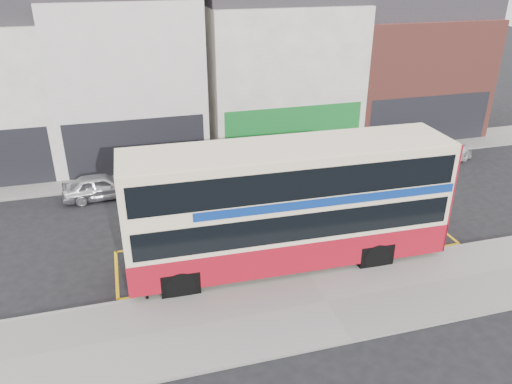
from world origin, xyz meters
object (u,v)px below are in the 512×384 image
object	(u,v)px
car_white	(435,151)
street_tree_right	(348,96)
double_decker_bus	(289,204)
car_grey	(204,166)
bus_stop_post	(144,252)
car_silver	(101,186)

from	to	relation	value
car_white	street_tree_right	world-z (taller)	street_tree_right
double_decker_bus	car_white	world-z (taller)	double_decker_bus
car_grey	bus_stop_post	bearing A→B (deg)	139.34
double_decker_bus	bus_stop_post	world-z (taller)	double_decker_bus
car_white	street_tree_right	xyz separation A→B (m)	(-3.75, 4.25, 2.43)
double_decker_bus	car_white	distance (m)	14.00
double_decker_bus	car_silver	size ratio (longest dim) A/B	3.29
double_decker_bus	car_white	size ratio (longest dim) A/B	2.35
car_silver	car_white	size ratio (longest dim) A/B	0.72
car_silver	car_grey	world-z (taller)	car_silver
car_grey	car_silver	bearing A→B (deg)	82.29
bus_stop_post	car_grey	xyz separation A→B (m)	(3.86, 10.22, -1.41)
bus_stop_post	car_white	size ratio (longest dim) A/B	0.61
car_silver	car_grey	bearing A→B (deg)	-81.86
bus_stop_post	car_silver	distance (m)	9.28
double_decker_bus	street_tree_right	world-z (taller)	double_decker_bus
car_grey	car_white	distance (m)	13.38
car_silver	car_white	world-z (taller)	car_white
double_decker_bus	car_silver	distance (m)	10.83
double_decker_bus	car_silver	bearing A→B (deg)	132.89
bus_stop_post	car_white	distance (m)	19.24
car_silver	car_white	distance (m)	18.71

